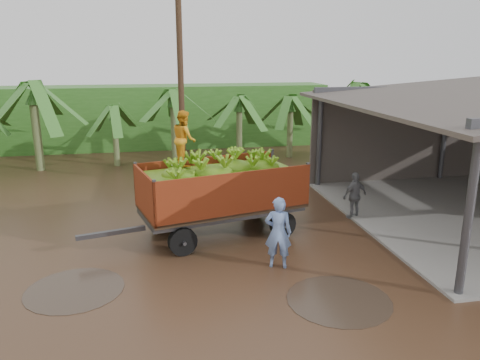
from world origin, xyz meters
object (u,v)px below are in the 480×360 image
banana_trailer (221,189)px  man_blue (278,232)px  man_grey (355,196)px  utility_pole (181,83)px

banana_trailer → man_blue: (1.11, -2.56, -0.50)m
man_blue → man_grey: 4.73m
banana_trailer → man_grey: (4.64, 0.57, -0.65)m
utility_pole → banana_trailer: bearing=-83.0°
man_grey → utility_pole: (-5.35, 5.19, 3.48)m
banana_trailer → man_blue: bearing=-80.4°
man_blue → man_grey: bearing=-120.9°
banana_trailer → man_grey: bearing=-6.8°
man_grey → utility_pole: bearing=-61.2°
banana_trailer → utility_pole: size_ratio=0.80×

